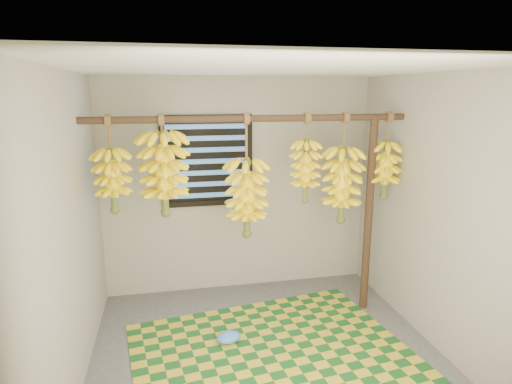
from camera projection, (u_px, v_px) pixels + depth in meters
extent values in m
cube|color=#4B4B4B|center=(269.00, 360.00, 3.66)|extent=(3.00, 3.00, 0.01)
cube|color=silver|center=(272.00, 68.00, 3.11)|extent=(3.00, 3.00, 0.01)
cube|color=gray|center=(239.00, 186.00, 4.82)|extent=(3.00, 0.01, 2.40)
cube|color=gray|center=(68.00, 239.00, 3.08)|extent=(0.01, 3.00, 2.40)
cube|color=gray|center=(440.00, 215.00, 3.69)|extent=(0.01, 3.00, 2.40)
cube|color=black|center=(207.00, 161.00, 4.66)|extent=(1.00, 0.04, 1.00)
cylinder|color=#452C1D|center=(253.00, 119.00, 3.87)|extent=(3.00, 0.06, 0.06)
cylinder|color=#452C1D|center=(368.00, 217.00, 4.34)|extent=(0.08, 0.08, 2.00)
cube|color=#17511C|center=(274.00, 356.00, 3.70)|extent=(2.59, 2.19, 0.01)
ellipsoid|color=#3E83E9|center=(229.00, 337.00, 3.89)|extent=(0.27, 0.22, 0.09)
cylinder|color=brown|center=(109.00, 134.00, 3.65)|extent=(0.02, 0.02, 0.30)
cylinder|color=#4C5923|center=(113.00, 179.00, 3.73)|extent=(0.06, 0.06, 0.53)
cylinder|color=brown|center=(162.00, 126.00, 3.72)|extent=(0.02, 0.02, 0.17)
cylinder|color=#4C5923|center=(164.00, 172.00, 3.81)|extent=(0.07, 0.07, 0.71)
cylinder|color=brown|center=(246.00, 139.00, 3.90)|extent=(0.02, 0.02, 0.43)
cylinder|color=#4C5923|center=(247.00, 196.00, 4.02)|extent=(0.06, 0.06, 0.70)
cylinder|color=brown|center=(307.00, 129.00, 4.00)|extent=(0.02, 0.02, 0.26)
cylinder|color=#4C5923|center=(306.00, 169.00, 4.08)|extent=(0.05, 0.05, 0.57)
cylinder|color=brown|center=(345.00, 133.00, 4.08)|extent=(0.02, 0.02, 0.35)
cylinder|color=#4C5923|center=(342.00, 183.00, 4.19)|extent=(0.06, 0.06, 0.70)
cylinder|color=brown|center=(388.00, 129.00, 4.17)|extent=(0.02, 0.02, 0.30)
cylinder|color=#4C5923|center=(385.00, 168.00, 4.25)|extent=(0.06, 0.06, 0.54)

